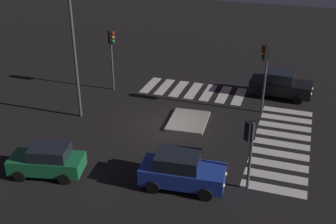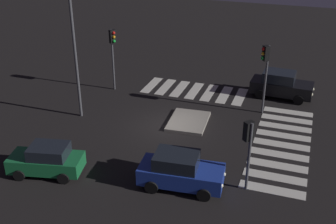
% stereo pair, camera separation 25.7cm
% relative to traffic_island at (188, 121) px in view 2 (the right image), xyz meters
% --- Properties ---
extents(ground_plane, '(80.00, 80.00, 0.00)m').
position_rel_traffic_island_xyz_m(ground_plane, '(-0.91, 1.07, -0.09)').
color(ground_plane, black).
extents(traffic_island, '(3.31, 2.58, 0.18)m').
position_rel_traffic_island_xyz_m(traffic_island, '(0.00, 0.00, 0.00)').
color(traffic_island, gray).
rests_on(traffic_island, ground).
extents(car_black, '(2.23, 4.44, 1.90)m').
position_rel_traffic_island_xyz_m(car_black, '(6.10, -5.10, 0.84)').
color(car_black, black).
rests_on(car_black, ground).
extents(car_green, '(2.36, 3.97, 1.64)m').
position_rel_traffic_island_xyz_m(car_green, '(-7.85, 5.21, 0.71)').
color(car_green, '#196B38').
rests_on(car_green, ground).
extents(car_blue, '(2.26, 4.28, 1.81)m').
position_rel_traffic_island_xyz_m(car_blue, '(-6.67, -1.57, 0.80)').
color(car_blue, '#1E389E').
rests_on(car_blue, ground).
extents(traffic_light_south, '(0.54, 0.53, 3.61)m').
position_rel_traffic_island_xyz_m(traffic_light_south, '(-5.72, -4.57, 2.64)').
color(traffic_light_south, '#47474C').
rests_on(traffic_light_south, ground).
extents(traffic_light_east, '(0.54, 0.53, 4.66)m').
position_rel_traffic_island_xyz_m(traffic_light_east, '(2.94, -4.14, 3.43)').
color(traffic_light_east, '#47474C').
rests_on(traffic_light_east, ground).
extents(traffic_light_north, '(0.54, 0.53, 4.62)m').
position_rel_traffic_island_xyz_m(traffic_light_north, '(3.35, 6.76, 3.41)').
color(traffic_light_north, '#47474C').
rests_on(traffic_light_north, ground).
extents(street_lamp, '(0.56, 0.56, 8.47)m').
position_rel_traffic_island_xyz_m(street_lamp, '(-1.38, 6.98, 5.61)').
color(street_lamp, '#47474C').
rests_on(street_lamp, ground).
extents(crosswalk_near, '(9.90, 3.20, 0.02)m').
position_rel_traffic_island_xyz_m(crosswalk_near, '(-0.91, -5.92, -0.08)').
color(crosswalk_near, silver).
rests_on(crosswalk_near, ground).
extents(crosswalk_side, '(3.20, 7.60, 0.02)m').
position_rel_traffic_island_xyz_m(crosswalk_side, '(5.10, 1.07, -0.08)').
color(crosswalk_side, silver).
rests_on(crosswalk_side, ground).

